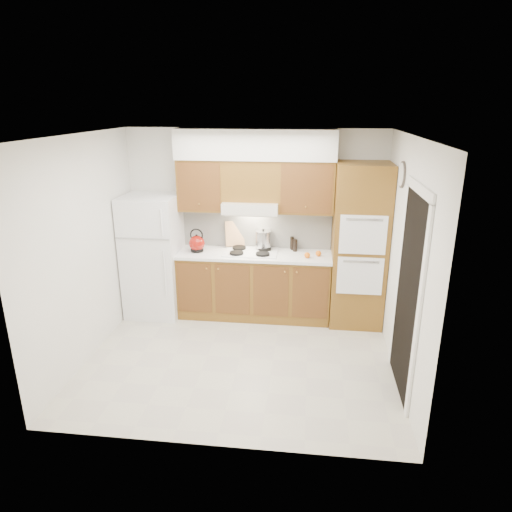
{
  "coord_description": "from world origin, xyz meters",
  "views": [
    {
      "loc": [
        0.76,
        -4.76,
        2.91
      ],
      "look_at": [
        0.14,
        0.45,
        1.15
      ],
      "focal_mm": 32.0,
      "sensor_mm": 36.0,
      "label": 1
    }
  ],
  "objects": [
    {
      "name": "orange_near",
      "position": [
        0.76,
        1.07,
        0.98
      ],
      "size": [
        0.1,
        0.1,
        0.08
      ],
      "primitive_type": "sphere",
      "rotation": [
        0.0,
        0.0,
        -0.39
      ],
      "color": "orange",
      "rests_on": "countertop"
    },
    {
      "name": "soffit",
      "position": [
        0.03,
        1.32,
        2.4
      ],
      "size": [
        2.13,
        0.36,
        0.4
      ],
      "primitive_type": "cube",
      "color": "silver",
      "rests_on": "wall_back"
    },
    {
      "name": "upper_cab_over_hood",
      "position": [
        -0.02,
        1.33,
        1.92
      ],
      "size": [
        0.75,
        0.33,
        0.55
      ],
      "primitive_type": "cube",
      "color": "brown",
      "rests_on": "range_hood"
    },
    {
      "name": "orange_far",
      "position": [
        0.91,
        1.16,
        0.98
      ],
      "size": [
        0.09,
        0.09,
        0.08
      ],
      "primitive_type": "sphere",
      "rotation": [
        0.0,
        0.0,
        0.26
      ],
      "color": "orange",
      "rests_on": "countertop"
    },
    {
      "name": "wall_back",
      "position": [
        0.0,
        1.5,
        1.3
      ],
      "size": [
        3.6,
        0.02,
        2.6
      ],
      "primitive_type": "cube",
      "color": "white",
      "rests_on": "floor"
    },
    {
      "name": "range_hood",
      "position": [
        -0.02,
        1.27,
        1.57
      ],
      "size": [
        0.75,
        0.45,
        0.15
      ],
      "primitive_type": "cube",
      "color": "silver",
      "rests_on": "wall_back"
    },
    {
      "name": "cooktop",
      "position": [
        -0.02,
        1.21,
        0.95
      ],
      "size": [
        0.74,
        0.5,
        0.01
      ],
      "primitive_type": "cube",
      "color": "white",
      "rests_on": "countertop"
    },
    {
      "name": "condiment_b",
      "position": [
        0.54,
        1.41,
        1.02
      ],
      "size": [
        0.06,
        0.06,
        0.16
      ],
      "primitive_type": "cylinder",
      "rotation": [
        0.0,
        0.0,
        0.28
      ],
      "color": "black",
      "rests_on": "countertop"
    },
    {
      "name": "upper_cab_left",
      "position": [
        -0.71,
        1.33,
        1.85
      ],
      "size": [
        0.63,
        0.33,
        0.7
      ],
      "primitive_type": "cube",
      "color": "brown",
      "rests_on": "wall_back"
    },
    {
      "name": "oven_cabinet",
      "position": [
        1.44,
        1.18,
        1.1
      ],
      "size": [
        0.7,
        0.65,
        2.2
      ],
      "primitive_type": "cube",
      "color": "brown",
      "rests_on": "floor"
    },
    {
      "name": "cutting_board",
      "position": [
        -0.29,
        1.45,
        1.14
      ],
      "size": [
        0.28,
        0.18,
        0.35
      ],
      "primitive_type": "cube",
      "rotation": [
        -0.21,
        0.0,
        0.34
      ],
      "color": "tan",
      "rests_on": "countertop"
    },
    {
      "name": "floor",
      "position": [
        0.0,
        0.0,
        0.0
      ],
      "size": [
        3.6,
        3.6,
        0.0
      ],
      "primitive_type": "plane",
      "color": "#BAB2A3",
      "rests_on": "ground"
    },
    {
      "name": "base_cabinets",
      "position": [
        0.02,
        1.2,
        0.45
      ],
      "size": [
        2.11,
        0.6,
        0.9
      ],
      "primitive_type": "cube",
      "color": "brown",
      "rests_on": "floor"
    },
    {
      "name": "wall_right",
      "position": [
        1.8,
        0.0,
        1.3
      ],
      "size": [
        0.02,
        3.0,
        2.6
      ],
      "primitive_type": "cube",
      "color": "white",
      "rests_on": "floor"
    },
    {
      "name": "kettle",
      "position": [
        -0.78,
        1.17,
        1.06
      ],
      "size": [
        0.29,
        0.29,
        0.22
      ],
      "primitive_type": "sphere",
      "rotation": [
        0.0,
        0.0,
        0.37
      ],
      "color": "maroon",
      "rests_on": "countertop"
    },
    {
      "name": "upper_cab_right",
      "position": [
        0.72,
        1.33,
        1.85
      ],
      "size": [
        0.73,
        0.33,
        0.7
      ],
      "primitive_type": "cube",
      "color": "brown",
      "rests_on": "wall_back"
    },
    {
      "name": "condiment_a",
      "position": [
        0.53,
        1.45,
        1.03
      ],
      "size": [
        0.06,
        0.06,
        0.18
      ],
      "primitive_type": "cylinder",
      "rotation": [
        0.0,
        0.0,
        0.18
      ],
      "color": "black",
      "rests_on": "countertop"
    },
    {
      "name": "wall_left",
      "position": [
        -1.8,
        0.0,
        1.3
      ],
      "size": [
        0.02,
        3.0,
        2.6
      ],
      "primitive_type": "cube",
      "color": "white",
      "rests_on": "floor"
    },
    {
      "name": "condiment_c",
      "position": [
        0.58,
        1.34,
        1.03
      ],
      "size": [
        0.07,
        0.07,
        0.17
      ],
      "primitive_type": "cylinder",
      "rotation": [
        0.0,
        0.0,
        0.28
      ],
      "color": "black",
      "rests_on": "countertop"
    },
    {
      "name": "wall_clock",
      "position": [
        1.79,
        0.55,
        2.15
      ],
      "size": [
        0.02,
        0.3,
        0.3
      ],
      "primitive_type": "cylinder",
      "rotation": [
        0.0,
        1.57,
        0.0
      ],
      "color": "#3F3833",
      "rests_on": "wall_right"
    },
    {
      "name": "stock_pot",
      "position": [
        0.13,
        1.37,
        1.09
      ],
      "size": [
        0.26,
        0.26,
        0.23
      ],
      "primitive_type": "cylinder",
      "rotation": [
        0.0,
        0.0,
        0.16
      ],
      "color": "#ACACB1",
      "rests_on": "cooktop"
    },
    {
      "name": "doorway",
      "position": [
        1.79,
        -0.35,
        1.05
      ],
      "size": [
        0.02,
        0.9,
        2.1
      ],
      "primitive_type": "cube",
      "color": "black",
      "rests_on": "floor"
    },
    {
      "name": "fridge",
      "position": [
        -1.41,
        1.14,
        0.86
      ],
      "size": [
        0.75,
        0.72,
        1.72
      ],
      "primitive_type": "cube",
      "color": "white",
      "rests_on": "floor"
    },
    {
      "name": "ceiling",
      "position": [
        0.0,
        0.0,
        2.6
      ],
      "size": [
        3.6,
        3.6,
        0.0
      ],
      "primitive_type": "plane",
      "color": "white",
      "rests_on": "wall_back"
    },
    {
      "name": "countertop",
      "position": [
        0.03,
        1.19,
        0.92
      ],
      "size": [
        2.13,
        0.62,
        0.04
      ],
      "primitive_type": "cube",
      "color": "white",
      "rests_on": "base_cabinets"
    },
    {
      "name": "backsplash",
      "position": [
        0.02,
        1.49,
        1.22
      ],
      "size": [
        2.11,
        0.03,
        0.56
      ],
      "primitive_type": "cube",
      "color": "white",
      "rests_on": "countertop"
    }
  ]
}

